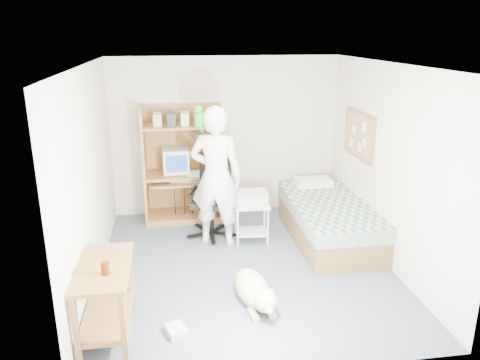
{
  "coord_description": "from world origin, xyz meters",
  "views": [
    {
      "loc": [
        -0.85,
        -5.28,
        2.86
      ],
      "look_at": [
        -0.02,
        0.31,
        1.05
      ],
      "focal_mm": 35.0,
      "sensor_mm": 36.0,
      "label": 1
    }
  ],
  "objects": [
    {
      "name": "floor_box_a",
      "position": [
        -1.5,
        -1.2,
        0.05
      ],
      "size": [
        0.31,
        0.29,
        0.1
      ],
      "primitive_type": "cube",
      "rotation": [
        0.0,
        0.0,
        0.43
      ],
      "color": "white",
      "rests_on": "floor"
    },
    {
      "name": "floor_box_b",
      "position": [
        -0.9,
        -1.29,
        0.04
      ],
      "size": [
        0.25,
        0.27,
        0.08
      ],
      "primitive_type": "cube",
      "rotation": [
        0.0,
        0.0,
        0.36
      ],
      "color": "beige",
      "rests_on": "floor"
    },
    {
      "name": "printer",
      "position": [
        0.21,
        0.71,
        0.66
      ],
      "size": [
        0.44,
        0.34,
        0.18
      ],
      "primitive_type": "cube",
      "rotation": [
        0.0,
        0.0,
        -0.05
      ],
      "color": "beige",
      "rests_on": "printer_cart"
    },
    {
      "name": "keyboard",
      "position": [
        -0.68,
        1.58,
        0.67
      ],
      "size": [
        0.47,
        0.23,
        0.03
      ],
      "primitive_type": "cube",
      "rotation": [
        0.0,
        0.0,
        -0.15
      ],
      "color": "beige",
      "rests_on": "computer_hutch"
    },
    {
      "name": "printer_cart",
      "position": [
        0.21,
        0.71,
        0.38
      ],
      "size": [
        0.49,
        0.4,
        0.57
      ],
      "rotation": [
        0.0,
        0.0,
        -0.05
      ],
      "color": "silver",
      "rests_on": "floor"
    },
    {
      "name": "side_desk",
      "position": [
        -1.55,
        -1.2,
        0.49
      ],
      "size": [
        0.5,
        1.0,
        0.75
      ],
      "color": "brown",
      "rests_on": "floor"
    },
    {
      "name": "parrot",
      "position": [
        -0.48,
        0.75,
        1.78
      ],
      "size": [
        0.14,
        0.25,
        0.39
      ],
      "rotation": [
        0.0,
        0.0,
        -0.35
      ],
      "color": "#178613",
      "rests_on": "person"
    },
    {
      "name": "crt_monitor",
      "position": [
        -0.81,
        1.75,
        0.96
      ],
      "size": [
        0.41,
        0.44,
        0.37
      ],
      "rotation": [
        0.0,
        0.0,
        0.06
      ],
      "color": "beige",
      "rests_on": "computer_hutch"
    },
    {
      "name": "floor",
      "position": [
        0.0,
        0.0,
        0.0
      ],
      "size": [
        4.0,
        4.0,
        0.0
      ],
      "primitive_type": "plane",
      "color": "#4A5765",
      "rests_on": "ground"
    },
    {
      "name": "wall_left",
      "position": [
        -1.8,
        0.0,
        1.25
      ],
      "size": [
        0.02,
        4.0,
        2.5
      ],
      "primitive_type": "cube",
      "color": "silver",
      "rests_on": "floor"
    },
    {
      "name": "computer_hutch",
      "position": [
        -0.7,
        1.74,
        0.82
      ],
      "size": [
        1.2,
        0.63,
        1.8
      ],
      "color": "olive",
      "rests_on": "floor"
    },
    {
      "name": "wall_right",
      "position": [
        1.8,
        0.0,
        1.25
      ],
      "size": [
        0.02,
        4.0,
        2.5
      ],
      "primitive_type": "cube",
      "color": "silver",
      "rests_on": "floor"
    },
    {
      "name": "office_chair",
      "position": [
        -0.31,
        1.05,
        0.42
      ],
      "size": [
        0.67,
        0.68,
        1.17
      ],
      "rotation": [
        0.0,
        0.0,
        -0.35
      ],
      "color": "black",
      "rests_on": "floor"
    },
    {
      "name": "drink_glass",
      "position": [
        -1.5,
        -1.37,
        0.81
      ],
      "size": [
        0.08,
        0.08,
        0.12
      ],
      "primitive_type": "cylinder",
      "color": "#3F180A",
      "rests_on": "side_desk"
    },
    {
      "name": "ceiling",
      "position": [
        0.0,
        0.0,
        2.5
      ],
      "size": [
        3.6,
        4.0,
        0.02
      ],
      "primitive_type": "cube",
      "color": "white",
      "rests_on": "wall_back"
    },
    {
      "name": "pencil_cup",
      "position": [
        -0.36,
        1.65,
        0.82
      ],
      "size": [
        0.08,
        0.08,
        0.12
      ],
      "primitive_type": "cylinder",
      "color": "gold",
      "rests_on": "computer_hutch"
    },
    {
      "name": "person",
      "position": [
        -0.28,
        0.74,
        0.97
      ],
      "size": [
        0.83,
        0.68,
        1.94
      ],
      "primitive_type": "imported",
      "rotation": [
        0.0,
        0.0,
        2.79
      ],
      "color": "white",
      "rests_on": "floor"
    },
    {
      "name": "corkboard",
      "position": [
        1.77,
        0.9,
        1.45
      ],
      "size": [
        0.04,
        0.94,
        0.66
      ],
      "color": "olive",
      "rests_on": "wall_right"
    },
    {
      "name": "bed",
      "position": [
        1.3,
        0.62,
        0.29
      ],
      "size": [
        1.02,
        2.02,
        0.66
      ],
      "color": "brown",
      "rests_on": "floor"
    },
    {
      "name": "dog",
      "position": [
        -0.04,
        -0.88,
        0.17
      ],
      "size": [
        0.45,
        1.06,
        0.4
      ],
      "rotation": [
        0.0,
        0.0,
        0.16
      ],
      "color": "tan",
      "rests_on": "floor"
    },
    {
      "name": "wall_back",
      "position": [
        0.0,
        2.0,
        1.25
      ],
      "size": [
        3.6,
        0.02,
        2.5
      ],
      "primitive_type": "cube",
      "color": "silver",
      "rests_on": "floor"
    }
  ]
}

